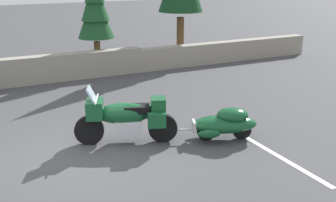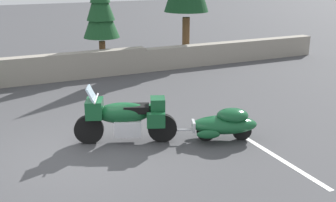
# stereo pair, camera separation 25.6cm
# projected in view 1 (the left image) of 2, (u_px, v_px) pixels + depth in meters

# --- Properties ---
(ground_plane) EXTENTS (80.00, 80.00, 0.00)m
(ground_plane) POSITION_uv_depth(u_px,v_px,m) (81.00, 157.00, 8.64)
(ground_plane) COLOR #424244
(stone_guard_wall) EXTENTS (24.00, 0.53, 0.94)m
(stone_guard_wall) POSITION_uv_depth(u_px,v_px,m) (31.00, 72.00, 13.98)
(stone_guard_wall) COLOR gray
(stone_guard_wall) RESTS_ON ground
(touring_motorcycle) EXTENTS (2.20, 1.24, 1.33)m
(touring_motorcycle) POSITION_uv_depth(u_px,v_px,m) (126.00, 117.00, 9.17)
(touring_motorcycle) COLOR black
(touring_motorcycle) RESTS_ON ground
(car_shaped_trailer) EXTENTS (2.18, 1.20, 0.76)m
(car_shaped_trailer) POSITION_uv_depth(u_px,v_px,m) (225.00, 123.00, 9.42)
(car_shaped_trailer) COLOR black
(car_shaped_trailer) RESTS_ON ground
(pine_tree_secondary) EXTENTS (1.37, 1.37, 3.90)m
(pine_tree_secondary) POSITION_uv_depth(u_px,v_px,m) (95.00, 6.00, 15.18)
(pine_tree_secondary) COLOR brown
(pine_tree_secondary) RESTS_ON ground
(parking_stripe_marker) EXTENTS (0.12, 3.60, 0.01)m
(parking_stripe_marker) POSITION_uv_depth(u_px,v_px,m) (269.00, 151.00, 8.95)
(parking_stripe_marker) COLOR silver
(parking_stripe_marker) RESTS_ON ground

